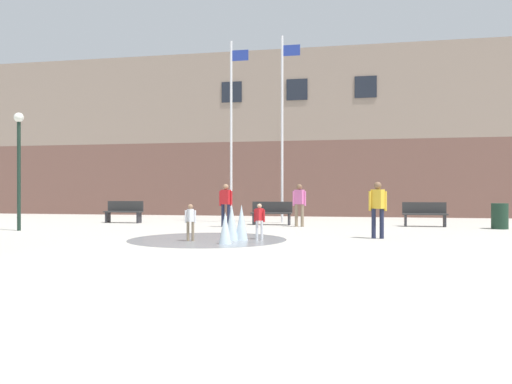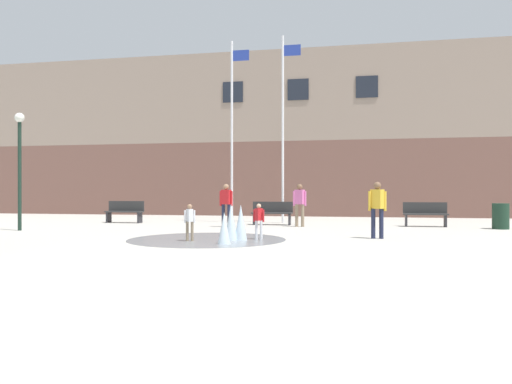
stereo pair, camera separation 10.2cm
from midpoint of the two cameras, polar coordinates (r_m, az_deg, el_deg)
name	(u,v)px [view 1 (the left image)]	position (r m, az deg, el deg)	size (l,w,h in m)	color
ground_plane	(187,268)	(8.82, -8.27, -8.62)	(100.00, 100.00, 0.00)	#B2ADA3
library_building	(303,138)	(29.24, 5.25, 6.15)	(36.00, 6.05, 8.80)	brown
splash_fountain	(225,229)	(13.45, -3.74, -4.20)	(4.35, 4.35, 0.99)	gray
park_bench_left_of_flagpoles	(124,211)	(21.61, -14.98, -2.15)	(1.60, 0.44, 0.91)	#28282D
park_bench_under_right_flagpole	(272,213)	(19.65, 1.66, -2.37)	(1.60, 0.44, 0.91)	#28282D
park_bench_far_right	(425,214)	(19.73, 18.58, -2.37)	(1.60, 0.44, 0.91)	#28282D
adult_near_bench	(378,205)	(14.38, 13.54, -1.49)	(0.50, 0.37, 1.59)	#1E233D
teen_by_trashcan	(299,202)	(18.65, 4.82, -1.11)	(0.50, 0.32, 1.59)	#89755B
child_running	(190,219)	(13.39, -7.72, -3.13)	(0.31, 0.24, 0.99)	#89755B
adult_in_red	(226,202)	(18.50, -3.63, -1.12)	(0.50, 0.29, 1.59)	#1E233D
child_in_fountain	(259,218)	(13.76, 0.18, -3.04)	(0.31, 0.24, 0.99)	silver
flagpole_left	(232,126)	(21.41, -2.91, 7.54)	(0.80, 0.10, 7.71)	silver
flagpole_right	(283,124)	(21.01, 2.95, 7.82)	(0.80, 0.10, 7.81)	silver
lamp_post_left_lane	(19,154)	(18.63, -25.61, 3.97)	(0.32, 0.32, 3.97)	#192D23
trash_can	(500,216)	(19.47, 25.95, -2.49)	(0.56, 0.56, 0.90)	#193323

